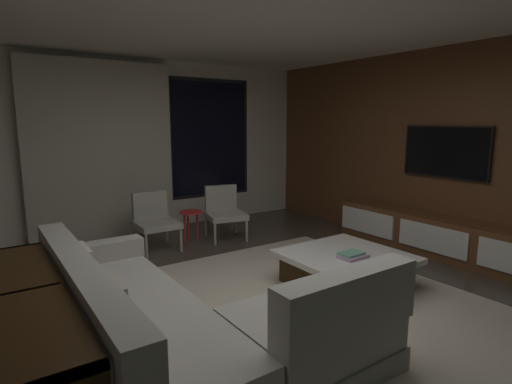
{
  "coord_description": "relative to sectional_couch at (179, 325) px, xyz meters",
  "views": [
    {
      "loc": [
        -2.1,
        -2.73,
        1.74
      ],
      "look_at": [
        0.73,
        1.37,
        0.88
      ],
      "focal_mm": 28.71,
      "sensor_mm": 36.0,
      "label": 1
    }
  ],
  "objects": [
    {
      "name": "area_rug",
      "position": [
        1.35,
        0.06,
        -0.28
      ],
      "size": [
        3.2,
        3.8,
        0.01
      ],
      "primitive_type": "cube",
      "color": "beige",
      "rests_on": "floor"
    },
    {
      "name": "book_stack_on_coffee_table",
      "position": [
        2.0,
        0.17,
        0.1
      ],
      "size": [
        0.29,
        0.2,
        0.06
      ],
      "color": "#B193B7",
      "rests_on": "coffee_table"
    },
    {
      "name": "media_console",
      "position": [
        3.77,
        0.21,
        -0.04
      ],
      "size": [
        0.46,
        3.1,
        0.52
      ],
      "color": "brown",
      "rests_on": "floor"
    },
    {
      "name": "console_table_behind_couch",
      "position": [
        -0.91,
        0.13,
        0.13
      ],
      "size": [
        0.4,
        2.1,
        0.74
      ],
      "color": "#311F0C",
      "rests_on": "floor"
    },
    {
      "name": "media_wall",
      "position": [
        4.06,
        0.16,
        1.06
      ],
      "size": [
        0.12,
        7.8,
        2.7
      ],
      "color": "brown",
      "rests_on": "floor"
    },
    {
      "name": "accent_chair_by_curtain",
      "position": [
        0.85,
        2.72,
        0.14
      ],
      "size": [
        0.55,
        0.57,
        0.78
      ],
      "color": "#B2ADA0",
      "rests_on": "floor"
    },
    {
      "name": "mounted_tv",
      "position": [
        3.95,
        0.41,
        1.06
      ],
      "size": [
        0.05,
        1.16,
        0.67
      ],
      "color": "black"
    },
    {
      "name": "back_wall_with_window",
      "position": [
        0.94,
        3.78,
        1.05
      ],
      "size": [
        6.6,
        0.3,
        2.7
      ],
      "color": "silver",
      "rests_on": "floor"
    },
    {
      "name": "sectional_couch",
      "position": [
        0.0,
        0.0,
        0.0
      ],
      "size": [
        1.98,
        2.5,
        0.82
      ],
      "color": "gray",
      "rests_on": "floor"
    },
    {
      "name": "accent_chair_near_window",
      "position": [
        1.91,
        2.65,
        0.14
      ],
      "size": [
        0.65,
        0.67,
        0.78
      ],
      "color": "#B2ADA0",
      "rests_on": "floor"
    },
    {
      "name": "floor",
      "position": [
        1.0,
        0.16,
        -0.29
      ],
      "size": [
        9.2,
        9.2,
        0.0
      ],
      "primitive_type": "plane",
      "color": "#473D33"
    },
    {
      "name": "side_stool",
      "position": [
        1.4,
        2.72,
        0.08
      ],
      "size": [
        0.32,
        0.32,
        0.46
      ],
      "color": "red",
      "rests_on": "floor"
    },
    {
      "name": "coffee_table",
      "position": [
        2.03,
        0.29,
        -0.1
      ],
      "size": [
        1.16,
        1.16,
        0.36
      ],
      "color": "#311F0C",
      "rests_on": "floor"
    }
  ]
}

